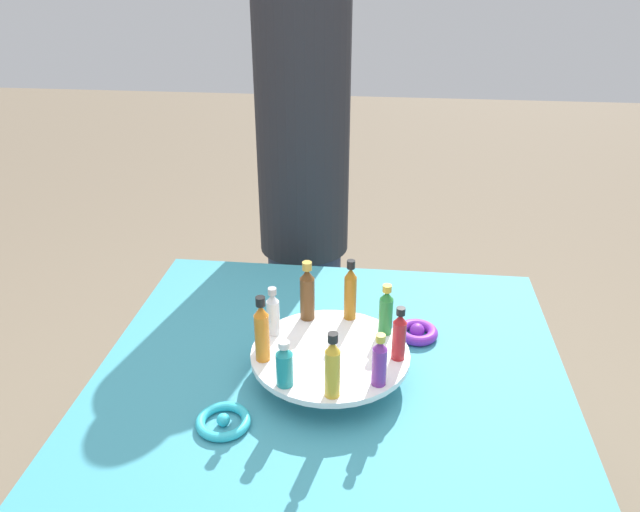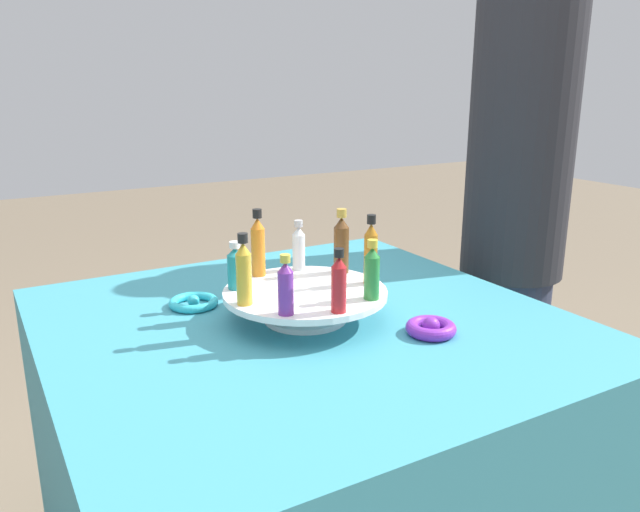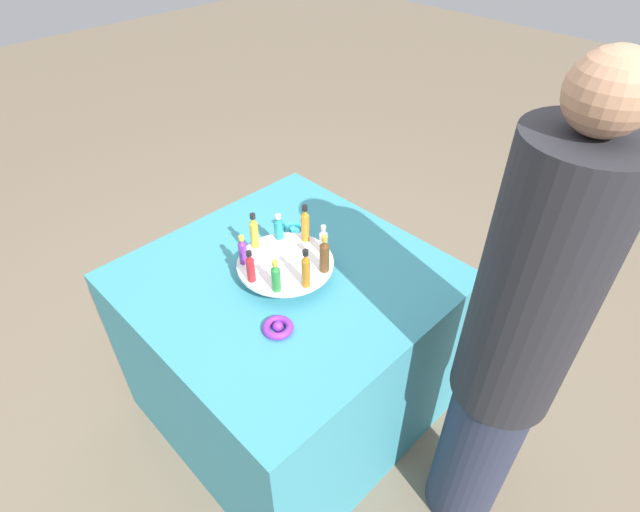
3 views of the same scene
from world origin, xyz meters
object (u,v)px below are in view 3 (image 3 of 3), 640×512
Objects in this scene: bottle_purple at (243,251)px; bottle_teal at (279,227)px; bottle_brown at (324,255)px; person_figure at (511,356)px; bottle_green at (276,277)px; bottle_amber at (306,270)px; display_stand at (286,266)px; bottle_clear at (323,240)px; bottle_red at (251,267)px; bottle_gold at (254,232)px; ribbon_bow_teal at (292,230)px; ribbon_bow_purple at (278,327)px; bottle_orange at (305,224)px.

bottle_teal is at bearing -82.83° from bottle_purple.
person_figure reaches higher than bottle_brown.
bottle_green reaches higher than bottle_teal.
bottle_green is at bearing 57.17° from bottle_amber.
bottle_amber reaches higher than display_stand.
bottle_brown is 0.17m from bottle_green.
display_stand is 2.96× the size of bottle_clear.
bottle_red is at bearing 9.57° from person_figure.
person_figure is at bearing -157.99° from bottle_green.
bottle_green is at bearing 157.17° from bottle_gold.
bottle_red is 1.01× the size of bottle_green.
bottle_brown is 0.61m from person_figure.
bottle_amber is at bearing 117.17° from bottle_clear.
bottle_gold reaches higher than bottle_clear.
bottle_amber is 0.38m from ribbon_bow_teal.
bottle_gold is (0.25, 0.08, -0.00)m from bottle_brown.
bottle_gold is 0.23m from bottle_green.
ribbon_bow_teal is at bearing -22.53° from bottle_brown.
ribbon_bow_purple is (-0.30, 0.16, -0.11)m from bottle_gold.
display_stand is at bearing 27.17° from bottle_brown.
bottle_purple is at bearing 37.17° from bottle_brown.
bottle_purple is 0.07× the size of person_figure.
bottle_purple is at bearing 77.17° from bottle_orange.
bottle_brown is at bearing 177.17° from bottle_teal.
bottle_amber is at bearing -142.83° from bottle_red.
person_figure is at bearing 178.19° from ribbon_bow_teal.
bottle_orange is at bearing -72.83° from display_stand.
bottle_amber is 1.30× the size of bottle_clear.
bottle_amber is 0.17m from bottle_red.
bottle_red is (-0.08, 0.04, 0.00)m from bottle_purple.
display_stand is 0.15m from bottle_purple.
bottle_brown is (-0.12, -0.06, 0.08)m from display_stand.
bottle_green is (-0.17, 0.01, 0.00)m from bottle_purple.
ribbon_bow_purple is at bearing 103.07° from bottle_amber.
bottle_amber reaches higher than bottle_clear.
bottle_amber is 1.30× the size of bottle_purple.
person_figure is at bearing -168.85° from bottle_gold.
display_stand is at bearing -132.83° from bottle_purple.
bottle_brown is at bearing -122.83° from bottle_red.
display_stand is 0.24m from ribbon_bow_purple.
display_stand is 2.28× the size of bottle_amber.
bottle_gold reaches higher than bottle_purple.
bottle_red reaches higher than bottle_teal.
bottle_purple is 0.17m from bottle_green.
ribbon_bow_purple is (-0.28, 0.25, -0.09)m from bottle_teal.
bottle_red is at bearing 117.17° from bottle_teal.
bottle_green is (-0.03, 0.23, 0.00)m from bottle_clear.
bottle_teal reaches higher than ribbon_bow_teal.
bottle_gold reaches higher than ribbon_bow_purple.
bottle_clear is 1.14× the size of bottle_teal.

